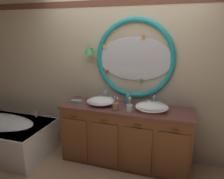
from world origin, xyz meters
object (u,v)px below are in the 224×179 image
Objects in this scene: sink_basin_right at (152,107)px; soap_dispenser at (128,100)px; toothbrush_holder_right at (130,108)px; folded_hand_towel at (76,101)px; toothbrush_holder_left at (116,106)px; sink_basin_left at (101,101)px.

sink_basin_right is 0.38m from soap_dispenser.
soap_dispenser is (-0.09, 0.27, 0.02)m from toothbrush_holder_right.
sink_basin_right is 1.15m from folded_hand_towel.
sink_basin_right is at bearing -0.38° from folded_hand_towel.
folded_hand_towel is (-0.78, -0.11, -0.06)m from soap_dispenser.
toothbrush_holder_right is at bearing 0.81° from toothbrush_holder_left.
sink_basin_right is at bearing 27.88° from toothbrush_holder_right.
soap_dispenser reaches higher than sink_basin_right.
folded_hand_towel is at bearing 169.98° from toothbrush_holder_right.
toothbrush_holder_right reaches higher than soap_dispenser.
folded_hand_towel is at bearing -171.82° from soap_dispenser.
folded_hand_towel is (-0.87, 0.15, -0.04)m from toothbrush_holder_right.
folded_hand_towel is (-0.68, 0.16, -0.04)m from toothbrush_holder_left.
soap_dispenser is (0.11, 0.27, 0.02)m from toothbrush_holder_left.
toothbrush_holder_right reaches higher than toothbrush_holder_left.
toothbrush_holder_left is at bearing -162.43° from sink_basin_right.
sink_basin_right is 2.05× the size of toothbrush_holder_right.
folded_hand_towel is at bearing 179.62° from sink_basin_right.
soap_dispenser is (0.38, 0.12, 0.02)m from sink_basin_left.
soap_dispenser is at bearing 17.67° from sink_basin_left.
sink_basin_right is 0.31m from toothbrush_holder_right.
sink_basin_right is 2.26× the size of toothbrush_holder_left.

